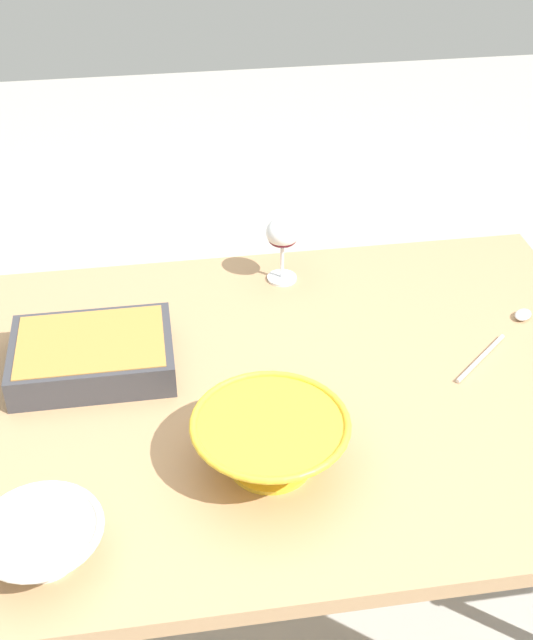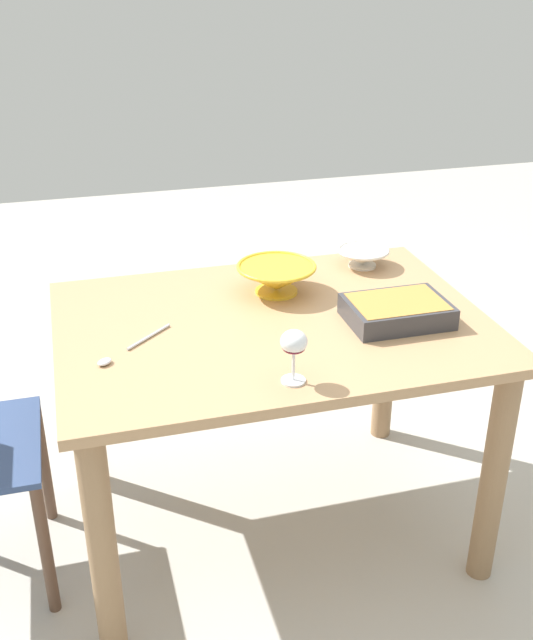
% 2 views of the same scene
% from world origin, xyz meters
% --- Properties ---
extents(ground_plane, '(8.00, 8.00, 0.00)m').
position_xyz_m(ground_plane, '(0.00, 0.00, 0.00)').
color(ground_plane, '#B2ADA3').
extents(dining_table, '(1.28, 0.93, 0.78)m').
position_xyz_m(dining_table, '(0.00, 0.00, 0.63)').
color(dining_table, tan).
rests_on(dining_table, ground_plane).
extents(wine_glass, '(0.07, 0.07, 0.15)m').
position_xyz_m(wine_glass, '(-0.04, -0.35, 0.88)').
color(wine_glass, white).
rests_on(wine_glass, dining_table).
extents(casserole_dish, '(0.30, 0.21, 0.07)m').
position_xyz_m(casserole_dish, '(0.36, -0.10, 0.81)').
color(casserole_dish, '#38383D').
rests_on(casserole_dish, dining_table).
extents(mixing_bowl, '(0.26, 0.26, 0.10)m').
position_xyz_m(mixing_bowl, '(0.07, 0.19, 0.83)').
color(mixing_bowl, yellow).
rests_on(mixing_bowl, dining_table).
extents(small_bowl, '(0.18, 0.18, 0.07)m').
position_xyz_m(small_bowl, '(0.42, 0.33, 0.81)').
color(small_bowl, white).
rests_on(small_bowl, dining_table).
extents(serving_spoon, '(0.23, 0.21, 0.01)m').
position_xyz_m(serving_spoon, '(-0.45, -0.09, 0.78)').
color(serving_spoon, silver).
rests_on(serving_spoon, dining_table).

